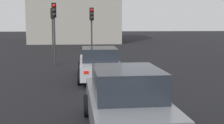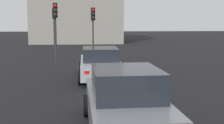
{
  "view_description": "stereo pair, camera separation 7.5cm",
  "coord_description": "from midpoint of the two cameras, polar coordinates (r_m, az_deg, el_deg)",
  "views": [
    {
      "loc": [
        -6.78,
        0.82,
        2.72
      ],
      "look_at": [
        2.83,
        -0.04,
        1.45
      ],
      "focal_mm": 49.29,
      "sensor_mm": 36.0,
      "label": 1
    },
    {
      "loc": [
        -6.78,
        0.74,
        2.72
      ],
      "look_at": [
        2.83,
        -0.04,
        1.45
      ],
      "focal_mm": 49.29,
      "sensor_mm": 36.0,
      "label": 2
    }
  ],
  "objects": [
    {
      "name": "traffic_light_far_left",
      "position": [
        19.19,
        -10.35,
        7.55
      ],
      "size": [
        0.33,
        0.31,
        3.85
      ],
      "rotation": [
        0.0,
        0.0,
        3.29
      ],
      "color": "#2D2D30",
      "rests_on": "ground_plane"
    },
    {
      "name": "traffic_light_near_left",
      "position": [
        27.1,
        -10.64,
        7.52
      ],
      "size": [
        0.33,
        0.3,
        3.87
      ],
      "rotation": [
        0.0,
        0.0,
        3.28
      ],
      "color": "#2D2D30",
      "rests_on": "ground_plane"
    },
    {
      "name": "car_silver_lead",
      "position": [
        14.7,
        -2.09,
        -0.28
      ],
      "size": [
        4.81,
        2.07,
        1.51
      ],
      "rotation": [
        0.0,
        0.0,
        0.01
      ],
      "color": "#A8AAB2",
      "rests_on": "ground_plane"
    },
    {
      "name": "car_grey_second",
      "position": [
        7.53,
        2.69,
        -7.46
      ],
      "size": [
        4.58,
        2.06,
        1.64
      ],
      "rotation": [
        0.0,
        0.0,
        0.03
      ],
      "color": "slate",
      "rests_on": "ground_plane"
    },
    {
      "name": "traffic_light_near_right",
      "position": [
        21.94,
        -3.43,
        7.36
      ],
      "size": [
        0.33,
        0.31,
        3.7
      ],
      "rotation": [
        0.0,
        0.0,
        3.28
      ],
      "color": "#2D2D30",
      "rests_on": "ground_plane"
    },
    {
      "name": "building_facade_left",
      "position": [
        43.01,
        -6.37,
        10.97
      ],
      "size": [
        12.01,
        11.34,
        10.71
      ],
      "primitive_type": "cube",
      "color": "gray",
      "rests_on": "ground_plane"
    }
  ]
}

